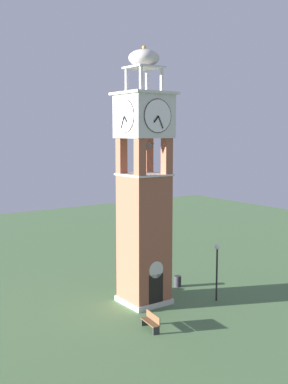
{
  "coord_description": "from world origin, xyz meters",
  "views": [
    {
      "loc": [
        -17.78,
        -25.02,
        11.26
      ],
      "look_at": [
        0.0,
        0.0,
        7.45
      ],
      "focal_mm": 44.43,
      "sensor_mm": 36.0,
      "label": 1
    }
  ],
  "objects": [
    {
      "name": "clock_tower",
      "position": [
        0.0,
        -0.0,
        7.12
      ],
      "size": [
        3.26,
        3.26,
        16.73
      ],
      "color": "#93543D",
      "rests_on": "ground"
    },
    {
      "name": "trash_bin",
      "position": [
        3.92,
        1.22,
        0.4
      ],
      "size": [
        0.52,
        0.52,
        0.8
      ],
      "primitive_type": "cylinder",
      "color": "#2D2D33",
      "rests_on": "ground"
    },
    {
      "name": "ground",
      "position": [
        0.0,
        0.0,
        0.0
      ],
      "size": [
        80.0,
        80.0,
        0.0
      ],
      "primitive_type": "plane",
      "color": "#517547"
    },
    {
      "name": "lamp_post",
      "position": [
        4.19,
        -2.57,
        2.7
      ],
      "size": [
        0.36,
        0.36,
        3.89
      ],
      "color": "black",
      "rests_on": "ground"
    },
    {
      "name": "shrub_left_of_tower",
      "position": [
        -0.14,
        2.27,
        0.37
      ],
      "size": [
        0.71,
        0.71,
        0.74
      ],
      "primitive_type": "ellipsoid",
      "color": "#336638",
      "rests_on": "ground"
    },
    {
      "name": "park_bench",
      "position": [
        -2.27,
        -3.9,
        0.48
      ],
      "size": [
        0.66,
        1.65,
        0.95
      ],
      "color": "brown",
      "rests_on": "ground"
    },
    {
      "name": "shrub_near_entry",
      "position": [
        0.03,
        2.24,
        0.49
      ],
      "size": [
        1.16,
        1.16,
        0.98
      ],
      "primitive_type": "ellipsoid",
      "color": "#336638",
      "rests_on": "ground"
    }
  ]
}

